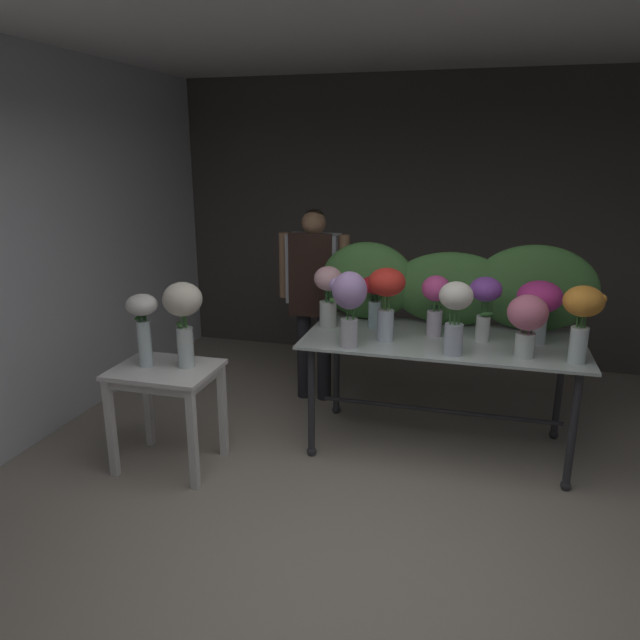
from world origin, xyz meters
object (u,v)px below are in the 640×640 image
at_px(vase_blush_anemones, 328,292).
at_px(vase_cream_lisianthus_tall, 183,311).
at_px(vase_violet_dahlias, 485,298).
at_px(vase_white_roses_tall, 143,320).
at_px(side_table_white, 166,383).
at_px(vase_lilac_carnations, 349,299).
at_px(florist, 314,285).
at_px(vase_rosy_roses, 527,318).
at_px(vase_scarlet_freesia, 387,293).
at_px(vase_fuchsia_hydrangea, 436,298).
at_px(vase_sunset_stock, 582,313).
at_px(vase_magenta_snapdragons, 539,303).
at_px(vase_crimson_lilies, 375,294).
at_px(vase_ivory_ranunculus, 455,311).
at_px(display_table_glass, 441,355).

height_order(vase_blush_anemones, vase_cream_lisianthus_tall, vase_blush_anemones).
xyz_separation_m(vase_violet_dahlias, vase_white_roses_tall, (-2.16, -0.77, -0.11)).
relative_size(side_table_white, vase_lilac_carnations, 1.41).
height_order(side_table_white, vase_cream_lisianthus_tall, vase_cream_lisianthus_tall).
bearing_deg(vase_lilac_carnations, florist, 117.79).
distance_m(vase_rosy_roses, vase_scarlet_freesia, 0.91).
bearing_deg(vase_fuchsia_hydrangea, vase_sunset_stock, -20.49).
bearing_deg(vase_blush_anemones, vase_scarlet_freesia, -26.13).
distance_m(vase_magenta_snapdragons, vase_sunset_stock, 0.41).
xyz_separation_m(vase_crimson_lilies, vase_white_roses_tall, (-1.39, -0.88, -0.06)).
relative_size(vase_lilac_carnations, vase_scarlet_freesia, 1.01).
distance_m(florist, vase_white_roses_tall, 1.59).
bearing_deg(florist, vase_magenta_snapdragons, -18.36).
height_order(vase_fuchsia_hydrangea, vase_lilac_carnations, vase_lilac_carnations).
bearing_deg(vase_ivory_ranunculus, florist, 141.12).
xyz_separation_m(vase_rosy_roses, vase_magenta_snapdragons, (0.10, 0.32, 0.03)).
distance_m(vase_crimson_lilies, vase_scarlet_freesia, 0.33).
bearing_deg(vase_crimson_lilies, vase_sunset_stock, -17.33).
bearing_deg(vase_white_roses_tall, display_table_glass, 21.75).
xyz_separation_m(vase_rosy_roses, vase_blush_anemones, (-1.37, 0.33, 0.01)).
relative_size(display_table_glass, vase_rosy_roses, 4.72).
relative_size(side_table_white, vase_cream_lisianthus_tall, 1.25).
relative_size(florist, vase_sunset_stock, 3.40).
bearing_deg(vase_cream_lisianthus_tall, vase_scarlet_freesia, 23.11).
relative_size(display_table_glass, vase_ivory_ranunculus, 3.99).
xyz_separation_m(vase_ivory_ranunculus, vase_white_roses_tall, (-1.98, -0.42, -0.10)).
bearing_deg(vase_white_roses_tall, florist, 60.93).
bearing_deg(vase_violet_dahlias, vase_crimson_lilies, 171.73).
bearing_deg(florist, vase_blush_anemones, -64.34).
relative_size(vase_rosy_roses, vase_violet_dahlias, 0.90).
bearing_deg(vase_magenta_snapdragons, vase_scarlet_freesia, -167.42).
bearing_deg(vase_rosy_roses, vase_crimson_lilies, 159.30).
xyz_separation_m(vase_crimson_lilies, vase_violet_dahlias, (0.78, -0.11, 0.05)).
relative_size(vase_lilac_carnations, vase_ivory_ranunculus, 1.07).
bearing_deg(vase_lilac_carnations, vase_cream_lisianthus_tall, -162.21).
bearing_deg(display_table_glass, vase_scarlet_freesia, -155.86).
bearing_deg(vase_crimson_lilies, florist, 140.23).
height_order(display_table_glass, vase_crimson_lilies, vase_crimson_lilies).
relative_size(vase_fuchsia_hydrangea, vase_violet_dahlias, 0.97).
bearing_deg(vase_cream_lisianthus_tall, vase_blush_anemones, 44.47).
height_order(florist, vase_fuchsia_hydrangea, florist).
bearing_deg(vase_lilac_carnations, side_table_white, -161.72).
height_order(vase_rosy_roses, vase_fuchsia_hydrangea, vase_fuchsia_hydrangea).
distance_m(vase_sunset_stock, vase_white_roses_tall, 2.77).
distance_m(florist, vase_magenta_snapdragons, 1.84).
height_order(vase_magenta_snapdragons, vase_violet_dahlias, vase_violet_dahlias).
height_order(display_table_glass, side_table_white, display_table_glass).
xyz_separation_m(vase_fuchsia_hydrangea, vase_ivory_ranunculus, (0.15, -0.38, 0.02)).
xyz_separation_m(florist, vase_fuchsia_hydrangea, (1.06, -0.60, 0.09)).
distance_m(vase_violet_dahlias, vase_white_roses_tall, 2.30).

